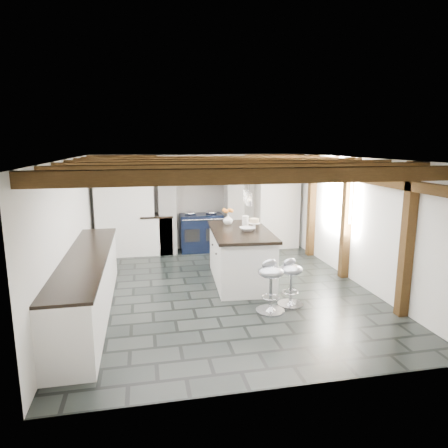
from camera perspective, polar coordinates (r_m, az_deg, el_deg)
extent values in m
plane|color=black|center=(7.19, -0.15, -9.28)|extent=(6.00, 6.00, 0.00)
plane|color=silver|center=(9.79, -3.61, 3.20)|extent=(5.00, 0.00, 5.00)
plane|color=silver|center=(6.84, -21.15, -1.09)|extent=(0.00, 6.00, 6.00)
plane|color=silver|center=(7.75, 18.29, 0.49)|extent=(0.00, 6.00, 6.00)
plane|color=white|center=(6.73, -0.16, 9.36)|extent=(6.00, 6.00, 0.00)
cube|color=silver|center=(9.45, -8.15, 1.59)|extent=(0.40, 0.60, 1.90)
cube|color=silver|center=(9.67, 1.36, 1.92)|extent=(0.40, 0.60, 1.90)
cube|color=#4D3316|center=(9.41, -3.42, 8.02)|extent=(2.10, 0.65, 0.18)
cube|color=silver|center=(9.40, -3.43, 8.96)|extent=(2.00, 0.60, 0.31)
cube|color=black|center=(9.09, -3.13, 8.29)|extent=(1.00, 0.03, 0.22)
cube|color=silver|center=(9.07, -3.12, 8.28)|extent=(0.90, 0.01, 0.14)
cube|color=white|center=(9.43, -13.93, 1.66)|extent=(1.30, 0.58, 2.00)
cube|color=white|center=(9.96, 7.55, 2.40)|extent=(1.00, 0.58, 2.00)
cube|color=white|center=(6.41, -18.90, -8.34)|extent=(0.60, 3.80, 0.88)
cube|color=black|center=(6.28, -19.17, -4.38)|extent=(0.64, 3.80, 0.04)
cube|color=white|center=(9.53, -9.57, -1.49)|extent=(0.70, 0.60, 0.88)
cube|color=black|center=(9.44, -9.66, 1.23)|extent=(0.74, 0.64, 0.04)
cube|color=#4D3316|center=(7.61, 18.14, 6.39)|extent=(0.15, 5.80, 0.14)
plane|color=white|center=(8.20, 16.28, 4.01)|extent=(0.00, 0.90, 0.90)
cube|color=#4D3316|center=(4.22, 6.83, 6.87)|extent=(5.00, 0.16, 0.16)
cube|color=#4D3316|center=(5.05, 3.74, 7.65)|extent=(5.00, 0.16, 0.16)
cube|color=#4D3316|center=(5.89, 1.51, 8.20)|extent=(5.00, 0.16, 0.16)
cube|color=#4D3316|center=(6.74, -0.16, 8.60)|extent=(5.00, 0.16, 0.16)
cube|color=#4D3316|center=(7.59, -1.46, 8.90)|extent=(5.00, 0.16, 0.16)
cube|color=#4D3316|center=(8.44, -2.50, 9.15)|extent=(5.00, 0.16, 0.16)
cube|color=#4D3316|center=(9.30, -3.35, 9.34)|extent=(5.00, 0.16, 0.16)
cube|color=#4D3316|center=(6.39, 24.71, -2.21)|extent=(0.15, 0.15, 2.30)
cube|color=#4D3316|center=(7.88, 17.07, 0.74)|extent=(0.15, 0.15, 2.30)
cube|color=#4D3316|center=(9.30, 12.41, 2.53)|extent=(0.15, 0.15, 2.30)
cylinder|color=black|center=(6.81, 3.66, 6.24)|extent=(0.01, 0.01, 0.56)
cylinder|color=white|center=(6.85, 3.63, 3.49)|extent=(0.09, 0.09, 0.22)
cylinder|color=black|center=(7.11, 3.42, 6.46)|extent=(0.01, 0.01, 0.56)
cylinder|color=white|center=(7.15, 3.39, 3.83)|extent=(0.09, 0.09, 0.22)
cylinder|color=black|center=(7.41, 3.20, 6.66)|extent=(0.01, 0.01, 0.56)
cylinder|color=white|center=(7.45, 3.17, 4.13)|extent=(0.09, 0.09, 0.22)
cube|color=black|center=(9.60, -3.29, -1.20)|extent=(1.00, 0.60, 0.90)
ellipsoid|color=silver|center=(9.48, -4.82, 1.57)|extent=(0.28, 0.28, 0.11)
ellipsoid|color=silver|center=(9.55, -1.84, 1.68)|extent=(0.28, 0.28, 0.11)
cylinder|color=silver|center=(9.22, -3.03, 0.62)|extent=(0.95, 0.03, 0.03)
cube|color=black|center=(9.28, -4.56, -1.66)|extent=(0.35, 0.02, 0.30)
cube|color=black|center=(9.35, -1.51, -1.53)|extent=(0.35, 0.02, 0.30)
cube|color=white|center=(7.47, 2.34, -4.73)|extent=(1.08, 1.97, 0.93)
cube|color=black|center=(7.35, 2.37, -1.04)|extent=(1.17, 2.06, 0.05)
imported|color=white|center=(7.81, 0.57, 0.66)|extent=(0.21, 0.21, 0.20)
ellipsoid|color=orange|center=(7.78, 0.57, 1.86)|extent=(0.21, 0.21, 0.13)
cylinder|color=white|center=(7.71, 3.07, 0.46)|extent=(0.13, 0.13, 0.19)
imported|color=white|center=(7.25, 3.34, -0.73)|extent=(0.29, 0.29, 0.07)
cylinder|color=white|center=(7.43, 4.32, -0.30)|extent=(0.05, 0.05, 0.11)
cylinder|color=white|center=(7.42, 4.32, 0.16)|extent=(0.23, 0.23, 0.02)
cylinder|color=tan|center=(7.41, 4.33, 0.50)|extent=(0.18, 0.18, 0.07)
cylinder|color=silver|center=(6.61, 9.42, -11.23)|extent=(0.41, 0.41, 0.03)
cone|color=silver|center=(6.59, 9.44, -10.89)|extent=(0.19, 0.19, 0.07)
cylinder|color=silver|center=(6.50, 9.51, -8.85)|extent=(0.05, 0.05, 0.51)
torus|color=silver|center=(6.53, 9.48, -9.54)|extent=(0.26, 0.26, 0.02)
ellipsoid|color=gray|center=(6.41, 9.59, -6.44)|extent=(0.49, 0.49, 0.17)
ellipsoid|color=gray|center=(6.44, 9.03, -5.47)|extent=(0.28, 0.20, 0.14)
cylinder|color=silver|center=(6.32, 6.61, -12.21)|extent=(0.44, 0.44, 0.03)
cone|color=silver|center=(6.30, 6.62, -11.83)|extent=(0.20, 0.20, 0.08)
cylinder|color=silver|center=(6.20, 6.67, -9.54)|extent=(0.05, 0.05, 0.55)
torus|color=silver|center=(6.24, 6.65, -10.31)|extent=(0.28, 0.28, 0.02)
ellipsoid|color=gray|center=(6.10, 6.74, -6.82)|extent=(0.52, 0.52, 0.18)
ellipsoid|color=gray|center=(6.14, 6.15, -5.70)|extent=(0.30, 0.21, 0.15)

